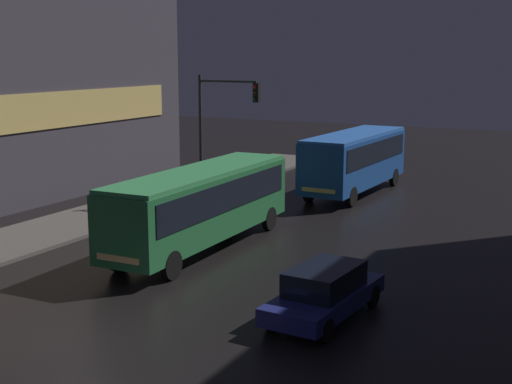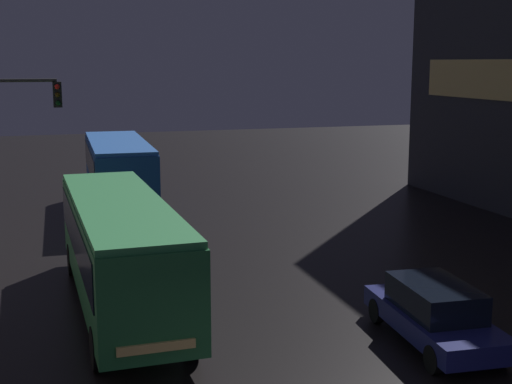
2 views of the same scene
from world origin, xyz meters
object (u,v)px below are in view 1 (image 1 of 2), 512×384
object	(u,v)px
bus_far	(355,157)
car_taxi	(325,292)
traffic_light_main	(220,119)

from	to	relation	value
bus_far	car_taxi	xyz separation A→B (m)	(5.56, -17.94, -1.25)
traffic_light_main	bus_far	bearing A→B (deg)	52.99
traffic_light_main	car_taxi	bearing A→B (deg)	-48.76
car_taxi	traffic_light_main	xyz separation A→B (m)	(-10.26, 11.70, 3.58)
bus_far	traffic_light_main	size ratio (longest dim) A/B	1.47
bus_far	traffic_light_main	distance (m)	8.15
bus_far	car_taxi	bearing A→B (deg)	108.81
bus_far	traffic_light_main	xyz separation A→B (m)	(-4.70, -6.23, 2.34)
car_taxi	traffic_light_main	world-z (taller)	traffic_light_main
bus_far	traffic_light_main	bearing A→B (deg)	54.57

